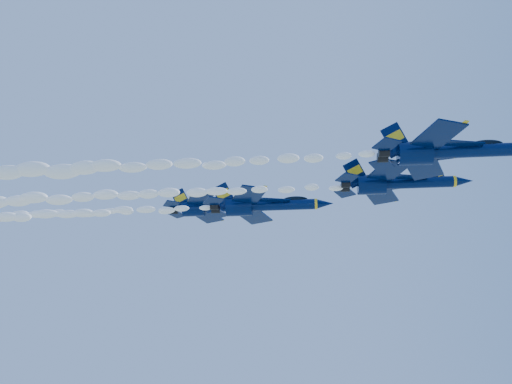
# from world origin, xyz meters

# --- Properties ---
(jet_lead) EXTENTS (16.00, 13.12, 5.94)m
(jet_lead) POSITION_xyz_m (15.86, -12.88, 150.73)
(jet_lead) COLOR #011038
(smoke_trail_jet_lead) EXTENTS (49.79, 1.91, 1.72)m
(smoke_trail_jet_lead) POSITION_xyz_m (-15.88, -12.88, 150.31)
(smoke_trail_jet_lead) COLOR white
(jet_second) EXTENTS (15.10, 12.39, 5.61)m
(jet_second) POSITION_xyz_m (12.15, -4.74, 151.11)
(jet_second) COLOR #011038
(smoke_trail_jet_second) EXTENTS (49.79, 1.80, 1.62)m
(smoke_trail_jet_second) POSITION_xyz_m (-19.20, -4.74, 150.70)
(smoke_trail_jet_second) COLOR white
(jet_third) EXTENTS (16.23, 13.31, 6.03)m
(jet_third) POSITION_xyz_m (-4.00, 3.53, 152.34)
(jet_third) COLOR #011038
(smoke_trail_jet_third) EXTENTS (49.79, 1.94, 1.74)m
(smoke_trail_jet_third) POSITION_xyz_m (-35.83, 3.53, 151.91)
(smoke_trail_jet_third) COLOR white
(jet_fourth) EXTENTS (14.89, 12.21, 5.53)m
(jet_fourth) POSITION_xyz_m (-11.74, 10.27, 155.10)
(jet_fourth) COLOR #011038
(smoke_trail_jet_fourth) EXTENTS (49.79, 1.78, 1.60)m
(smoke_trail_jet_fourth) POSITION_xyz_m (-43.00, 10.27, 154.69)
(smoke_trail_jet_fourth) COLOR white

